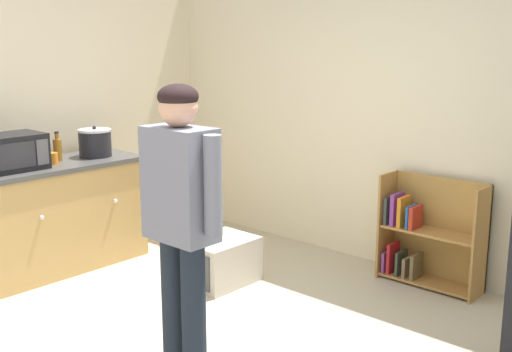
{
  "coord_description": "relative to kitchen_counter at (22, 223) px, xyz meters",
  "views": [
    {
      "loc": [
        2.43,
        -2.25,
        1.9
      ],
      "look_at": [
        0.05,
        0.39,
        1.12
      ],
      "focal_mm": 44.07,
      "sensor_mm": 36.0,
      "label": 1
    }
  ],
  "objects": [
    {
      "name": "amber_bottle",
      "position": [
        -0.05,
        0.39,
        0.55
      ],
      "size": [
        0.07,
        0.07,
        0.25
      ],
      "color": "#9E661E",
      "rests_on": "kitchen_counter"
    },
    {
      "name": "pet_carrier",
      "position": [
        1.27,
        0.97,
        -0.27
      ],
      "size": [
        0.42,
        0.55,
        0.36
      ],
      "color": "beige",
      "rests_on": "ground"
    },
    {
      "name": "orange_cup",
      "position": [
        0.05,
        0.28,
        0.5
      ],
      "size": [
        0.08,
        0.08,
        0.09
      ],
      "primitive_type": "cylinder",
      "color": "orange",
      "rests_on": "kitchen_counter"
    },
    {
      "name": "standing_person",
      "position": [
        2.25,
        -0.28,
        0.56
      ],
      "size": [
        0.57,
        0.22,
        1.68
      ],
      "color": "#1C2430",
      "rests_on": "ground"
    },
    {
      "name": "microwave",
      "position": [
        0.02,
        -0.06,
        0.59
      ],
      "size": [
        0.37,
        0.48,
        0.28
      ],
      "color": "black",
      "rests_on": "kitchen_counter"
    },
    {
      "name": "kitchen_counter",
      "position": [
        0.0,
        0.0,
        0.0
      ],
      "size": [
        0.65,
        2.07,
        0.9
      ],
      "color": "tan",
      "rests_on": "ground"
    },
    {
      "name": "left_side_wall",
      "position": [
        -0.43,
        0.72,
        0.9
      ],
      "size": [
        0.06,
        2.99,
        2.7
      ],
      "primitive_type": "cube",
      "color": "#F1E2BF",
      "rests_on": "ground"
    },
    {
      "name": "crock_pot",
      "position": [
        0.01,
        0.71,
        0.57
      ],
      "size": [
        0.28,
        0.28,
        0.27
      ],
      "color": "black",
      "rests_on": "kitchen_counter"
    },
    {
      "name": "bookshelf",
      "position": [
        2.47,
        2.06,
        -0.07
      ],
      "size": [
        0.8,
        0.28,
        0.85
      ],
      "color": "#B17F40",
      "rests_on": "ground"
    },
    {
      "name": "back_wall",
      "position": [
        2.2,
        2.24,
        0.9
      ],
      "size": [
        5.2,
        0.06,
        2.7
      ],
      "primitive_type": "cube",
      "color": "#F0E3C2",
      "rests_on": "ground"
    }
  ]
}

